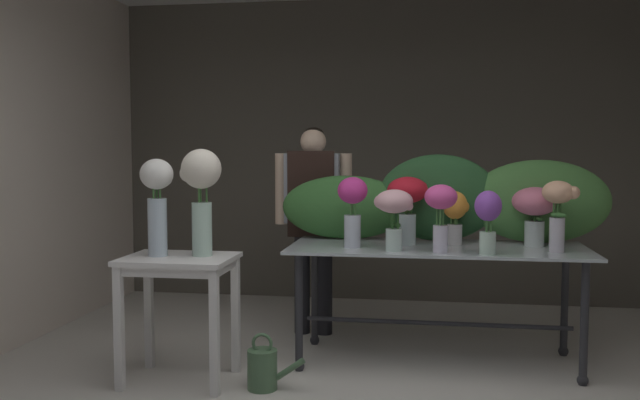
% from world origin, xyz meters
% --- Properties ---
extents(ground_plane, '(7.72, 7.72, 0.00)m').
position_xyz_m(ground_plane, '(0.00, 1.75, 0.00)').
color(ground_plane, beige).
extents(wall_back, '(5.13, 0.12, 2.84)m').
position_xyz_m(wall_back, '(0.00, 3.51, 1.42)').
color(wall_back, '#5B564C').
rests_on(wall_back, ground).
extents(wall_left, '(0.12, 3.63, 2.84)m').
position_xyz_m(wall_left, '(-2.56, 1.75, 1.42)').
color(wall_left, beige).
rests_on(wall_left, ground).
extents(display_table_glass, '(1.97, 0.82, 0.80)m').
position_xyz_m(display_table_glass, '(0.50, 1.56, 0.67)').
color(display_table_glass, silver).
rests_on(display_table_glass, ground).
extents(side_table_white, '(0.67, 0.52, 0.78)m').
position_xyz_m(side_table_white, '(-1.08, 0.94, 0.66)').
color(side_table_white, white).
rests_on(side_table_white, ground).
extents(florist, '(0.60, 0.24, 1.61)m').
position_xyz_m(florist, '(-0.44, 2.15, 1.00)').
color(florist, '#232328').
rests_on(florist, ground).
extents(foliage_backdrop, '(2.29, 0.29, 0.61)m').
position_xyz_m(foliage_backdrop, '(0.61, 1.84, 1.07)').
color(foliage_backdrop, '#387033').
rests_on(foliage_backdrop, display_table_glass).
extents(vase_violet_hydrangea, '(0.17, 0.17, 0.40)m').
position_xyz_m(vase_violet_hydrangea, '(0.80, 1.24, 1.03)').
color(vase_violet_hydrangea, silver).
rests_on(vase_violet_hydrangea, display_table_glass).
extents(vase_magenta_tulips, '(0.20, 0.20, 0.47)m').
position_xyz_m(vase_magenta_tulips, '(-0.06, 1.42, 1.07)').
color(vase_magenta_tulips, silver).
rests_on(vase_magenta_tulips, display_table_glass).
extents(vase_peach_snapdragons, '(0.23, 0.20, 0.45)m').
position_xyz_m(vase_peach_snapdragons, '(1.24, 1.41, 1.08)').
color(vase_peach_snapdragons, silver).
rests_on(vase_peach_snapdragons, display_table_glass).
extents(vase_sunset_carnations, '(0.20, 0.17, 0.36)m').
position_xyz_m(vase_sunset_carnations, '(0.62, 1.65, 1.01)').
color(vase_sunset_carnations, silver).
rests_on(vase_sunset_carnations, display_table_glass).
extents(vase_fuchsia_lilies, '(0.20, 0.20, 0.43)m').
position_xyz_m(vase_fuchsia_lilies, '(0.52, 1.28, 1.08)').
color(vase_fuchsia_lilies, silver).
rests_on(vase_fuchsia_lilies, display_table_glass).
extents(vase_crimson_peonies, '(0.28, 0.27, 0.46)m').
position_xyz_m(vase_crimson_peonies, '(0.29, 1.61, 1.10)').
color(vase_crimson_peonies, silver).
rests_on(vase_crimson_peonies, display_table_glass).
extents(vase_rosy_ranunculus, '(0.30, 0.30, 0.40)m').
position_xyz_m(vase_rosy_ranunculus, '(1.14, 1.66, 1.05)').
color(vase_rosy_ranunculus, silver).
rests_on(vase_rosy_ranunculus, display_table_glass).
extents(vase_blush_roses, '(0.25, 0.24, 0.39)m').
position_xyz_m(vase_blush_roses, '(0.22, 1.31, 1.06)').
color(vase_blush_roses, silver).
rests_on(vase_blush_roses, display_table_glass).
extents(vase_white_roses_tall, '(0.21, 0.20, 0.60)m').
position_xyz_m(vase_white_roses_tall, '(-1.21, 0.94, 1.14)').
color(vase_white_roses_tall, silver).
rests_on(vase_white_roses_tall, side_table_white).
extents(vase_cream_lisianthus_tall, '(0.25, 0.25, 0.66)m').
position_xyz_m(vase_cream_lisianthus_tall, '(-0.94, 0.99, 1.20)').
color(vase_cream_lisianthus_tall, silver).
rests_on(vase_cream_lisianthus_tall, side_table_white).
extents(watering_can, '(0.35, 0.18, 0.34)m').
position_xyz_m(watering_can, '(-0.53, 0.87, 0.13)').
color(watering_can, '#4C704C').
rests_on(watering_can, ground).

